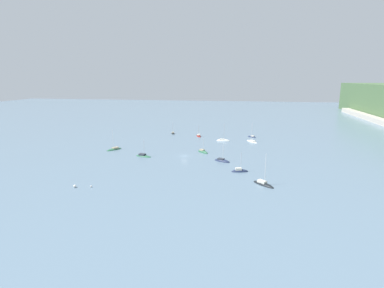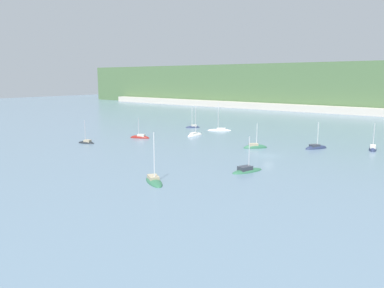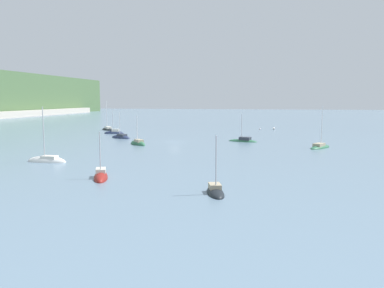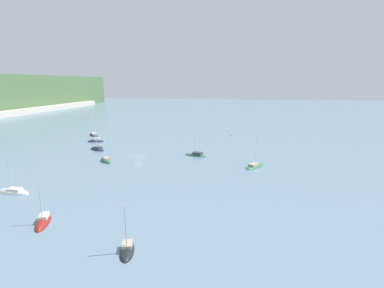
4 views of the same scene
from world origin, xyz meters
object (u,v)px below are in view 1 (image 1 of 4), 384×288
sailboat_0 (240,171)px  sailboat_8 (199,136)px  sailboat_1 (223,141)px  sailboat_10 (203,152)px  sailboat_7 (252,142)px  sailboat_9 (143,156)px  sailboat_3 (114,149)px  mooring_buoy_1 (75,186)px  sailboat_4 (173,133)px  mooring_buoy_0 (91,186)px  sailboat_2 (222,161)px  sailboat_5 (252,137)px  sailboat_6 (263,184)px

sailboat_0 → sailboat_8: size_ratio=1.11×
sailboat_1 → sailboat_10: sailboat_1 is taller
sailboat_7 → sailboat_9: (36.67, -44.20, 0.03)m
sailboat_3 → mooring_buoy_1: (46.28, 8.59, 0.31)m
sailboat_3 → sailboat_4: (-42.41, 16.64, 0.00)m
sailboat_7 → sailboat_3: bearing=80.5°
sailboat_4 → sailboat_10: bearing=-167.4°
mooring_buoy_0 → sailboat_10: bearing=150.8°
sailboat_3 → sailboat_9: size_ratio=1.24×
sailboat_2 → sailboat_5: 51.85m
sailboat_0 → sailboat_1: sailboat_1 is taller
sailboat_10 → sailboat_1: bearing=119.6°
sailboat_2 → sailboat_0: bearing=-31.9°
sailboat_1 → sailboat_2: 38.03m
sailboat_2 → sailboat_6: bearing=-31.0°
sailboat_1 → sailboat_5: 19.21m
sailboat_4 → sailboat_9: size_ratio=0.91×
mooring_buoy_0 → mooring_buoy_1: (0.96, -4.61, 0.14)m
sailboat_2 → sailboat_7: 40.24m
sailboat_5 → sailboat_8: bearing=45.4°
sailboat_0 → mooring_buoy_1: 52.70m
sailboat_3 → sailboat_10: 39.67m
sailboat_1 → sailboat_9: sailboat_1 is taller
sailboat_4 → sailboat_5: bearing=-110.5°
sailboat_4 → sailboat_5: (2.76, 44.45, 0.01)m
sailboat_7 → sailboat_0: bearing=140.3°
sailboat_6 → sailboat_9: size_ratio=1.37×
sailboat_6 → sailboat_8: size_ratio=1.51×
sailboat_5 → sailboat_8: 28.86m
sailboat_2 → sailboat_5: sailboat_5 is taller
sailboat_10 → mooring_buoy_0: 54.15m
sailboat_1 → sailboat_10: (25.28, -6.82, 0.01)m
sailboat_4 → sailboat_8: sailboat_4 is taller
sailboat_8 → sailboat_1: bearing=-148.4°
sailboat_1 → sailboat_6: (61.65, 16.55, 0.05)m
sailboat_5 → sailboat_10: sailboat_5 is taller
sailboat_5 → mooring_buoy_0: sailboat_5 is taller
mooring_buoy_0 → sailboat_0: bearing=118.0°
mooring_buoy_0 → sailboat_8: bearing=167.0°
sailboat_4 → mooring_buoy_0: (87.73, -3.44, 0.17)m
sailboat_0 → sailboat_1: 50.82m
sailboat_8 → mooring_buoy_0: bearing=144.3°
sailboat_3 → sailboat_10: bearing=124.9°
mooring_buoy_0 → sailboat_1: bearing=155.4°
sailboat_0 → sailboat_7: 50.67m
sailboat_1 → sailboat_7: sailboat_7 is taller
sailboat_3 → sailboat_5: 72.83m
sailboat_1 → sailboat_9: (36.22, -29.79, 0.06)m
mooring_buoy_1 → sailboat_1: bearing=152.8°
sailboat_8 → sailboat_2: bearing=176.2°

